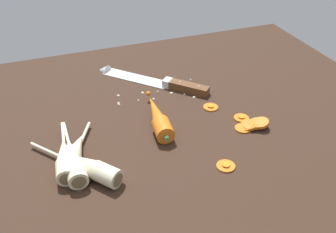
{
  "coord_description": "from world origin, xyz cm",
  "views": [
    {
      "loc": [
        -27.07,
        -74.85,
        54.19
      ],
      "look_at": [
        0.0,
        -2.0,
        1.5
      ],
      "focal_mm": 41.96,
      "sensor_mm": 36.0,
      "label": 1
    }
  ],
  "objects_px": {
    "whole_carrot": "(158,118)",
    "carrot_slice_stray_near": "(226,165)",
    "carrot_slice_stray_far": "(211,107)",
    "chefs_knife": "(149,80)",
    "parsnip_front": "(75,152)",
    "parsnip_mid_right": "(87,166)",
    "parsnip_mid_left": "(73,159)",
    "carrot_slice_stray_mid": "(241,117)",
    "parsnip_back": "(65,158)",
    "carrot_slice_stack": "(252,125)"
  },
  "relations": [
    {
      "from": "carrot_slice_stray_far",
      "to": "chefs_knife",
      "type": "bearing_deg",
      "value": 119.42
    },
    {
      "from": "parsnip_front",
      "to": "parsnip_mid_left",
      "type": "relative_size",
      "value": 0.75
    },
    {
      "from": "whole_carrot",
      "to": "parsnip_front",
      "type": "distance_m",
      "value": 0.21
    },
    {
      "from": "carrot_slice_stray_mid",
      "to": "carrot_slice_stray_far",
      "type": "height_order",
      "value": "same"
    },
    {
      "from": "parsnip_back",
      "to": "chefs_knife",
      "type": "bearing_deg",
      "value": 45.62
    },
    {
      "from": "whole_carrot",
      "to": "carrot_slice_stray_near",
      "type": "distance_m",
      "value": 0.21
    },
    {
      "from": "carrot_slice_stray_mid",
      "to": "parsnip_mid_left",
      "type": "bearing_deg",
      "value": -175.16
    },
    {
      "from": "whole_carrot",
      "to": "carrot_slice_stack",
      "type": "xyz_separation_m",
      "value": [
        0.2,
        -0.09,
        -0.01
      ]
    },
    {
      "from": "parsnip_mid_left",
      "to": "carrot_slice_stack",
      "type": "xyz_separation_m",
      "value": [
        0.41,
        -0.01,
        -0.01
      ]
    },
    {
      "from": "chefs_knife",
      "to": "carrot_slice_stray_far",
      "type": "distance_m",
      "value": 0.21
    },
    {
      "from": "parsnip_back",
      "to": "carrot_slice_stray_mid",
      "type": "height_order",
      "value": "parsnip_back"
    },
    {
      "from": "whole_carrot",
      "to": "carrot_slice_stack",
      "type": "height_order",
      "value": "whole_carrot"
    },
    {
      "from": "carrot_slice_stray_near",
      "to": "carrot_slice_stray_mid",
      "type": "height_order",
      "value": "same"
    },
    {
      "from": "parsnip_mid_right",
      "to": "carrot_slice_stray_near",
      "type": "relative_size",
      "value": 5.15
    },
    {
      "from": "carrot_slice_stack",
      "to": "parsnip_back",
      "type": "bearing_deg",
      "value": 177.58
    },
    {
      "from": "parsnip_front",
      "to": "carrot_slice_stray_mid",
      "type": "relative_size",
      "value": 4.6
    },
    {
      "from": "carrot_slice_stray_near",
      "to": "carrot_slice_stray_far",
      "type": "xyz_separation_m",
      "value": [
        0.07,
        0.21,
        0.0
      ]
    },
    {
      "from": "parsnip_mid_left",
      "to": "parsnip_back",
      "type": "relative_size",
      "value": 1.09
    },
    {
      "from": "parsnip_mid_left",
      "to": "parsnip_mid_right",
      "type": "distance_m",
      "value": 0.04
    },
    {
      "from": "whole_carrot",
      "to": "parsnip_mid_left",
      "type": "relative_size",
      "value": 0.93
    },
    {
      "from": "parsnip_front",
      "to": "parsnip_back",
      "type": "height_order",
      "value": "same"
    },
    {
      "from": "carrot_slice_stack",
      "to": "carrot_slice_stray_far",
      "type": "bearing_deg",
      "value": 115.25
    },
    {
      "from": "parsnip_mid_right",
      "to": "carrot_slice_stray_near",
      "type": "bearing_deg",
      "value": -16.31
    },
    {
      "from": "parsnip_mid_left",
      "to": "carrot_slice_stray_near",
      "type": "xyz_separation_m",
      "value": [
        0.29,
        -0.11,
        -0.02
      ]
    },
    {
      "from": "chefs_knife",
      "to": "parsnip_mid_left",
      "type": "bearing_deg",
      "value": -131.66
    },
    {
      "from": "parsnip_back",
      "to": "parsnip_mid_left",
      "type": "bearing_deg",
      "value": -35.86
    },
    {
      "from": "parsnip_mid_right",
      "to": "carrot_slice_stray_far",
      "type": "height_order",
      "value": "parsnip_mid_right"
    },
    {
      "from": "parsnip_front",
      "to": "carrot_slice_stack",
      "type": "height_order",
      "value": "parsnip_front"
    },
    {
      "from": "carrot_slice_stray_far",
      "to": "carrot_slice_stray_mid",
      "type": "bearing_deg",
      "value": -54.22
    },
    {
      "from": "carrot_slice_stack",
      "to": "parsnip_front",
      "type": "bearing_deg",
      "value": 175.83
    },
    {
      "from": "whole_carrot",
      "to": "parsnip_back",
      "type": "distance_m",
      "value": 0.24
    },
    {
      "from": "whole_carrot",
      "to": "carrot_slice_stray_near",
      "type": "height_order",
      "value": "whole_carrot"
    },
    {
      "from": "whole_carrot",
      "to": "carrot_slice_stray_far",
      "type": "bearing_deg",
      "value": 8.86
    },
    {
      "from": "parsnip_back",
      "to": "carrot_slice_stray_far",
      "type": "xyz_separation_m",
      "value": [
        0.38,
        0.09,
        -0.02
      ]
    },
    {
      "from": "parsnip_mid_right",
      "to": "parsnip_back",
      "type": "bearing_deg",
      "value": 132.55
    },
    {
      "from": "parsnip_front",
      "to": "parsnip_mid_right",
      "type": "bearing_deg",
      "value": -73.15
    },
    {
      "from": "whole_carrot",
      "to": "carrot_slice_stray_far",
      "type": "height_order",
      "value": "whole_carrot"
    },
    {
      "from": "carrot_slice_stray_near",
      "to": "carrot_slice_stray_mid",
      "type": "relative_size",
      "value": 1.07
    },
    {
      "from": "parsnip_mid_left",
      "to": "carrot_slice_stray_near",
      "type": "bearing_deg",
      "value": -20.47
    },
    {
      "from": "parsnip_mid_left",
      "to": "carrot_slice_stack",
      "type": "height_order",
      "value": "parsnip_mid_left"
    },
    {
      "from": "parsnip_mid_right",
      "to": "parsnip_mid_left",
      "type": "bearing_deg",
      "value": 126.93
    },
    {
      "from": "parsnip_mid_left",
      "to": "carrot_slice_stray_near",
      "type": "distance_m",
      "value": 0.31
    },
    {
      "from": "parsnip_front",
      "to": "carrot_slice_stray_near",
      "type": "relative_size",
      "value": 4.3
    },
    {
      "from": "parsnip_mid_right",
      "to": "carrot_slice_stray_far",
      "type": "bearing_deg",
      "value": 21.47
    },
    {
      "from": "carrot_slice_stray_mid",
      "to": "whole_carrot",
      "type": "bearing_deg",
      "value": 167.26
    },
    {
      "from": "whole_carrot",
      "to": "carrot_slice_stray_mid",
      "type": "bearing_deg",
      "value": -12.74
    },
    {
      "from": "carrot_slice_stack",
      "to": "carrot_slice_stray_far",
      "type": "relative_size",
      "value": 2.11
    },
    {
      "from": "carrot_slice_stray_near",
      "to": "chefs_knife",
      "type": "bearing_deg",
      "value": 95.27
    },
    {
      "from": "carrot_slice_stack",
      "to": "carrot_slice_stray_near",
      "type": "height_order",
      "value": "carrot_slice_stack"
    },
    {
      "from": "carrot_slice_stray_near",
      "to": "carrot_slice_stray_far",
      "type": "height_order",
      "value": "same"
    }
  ]
}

